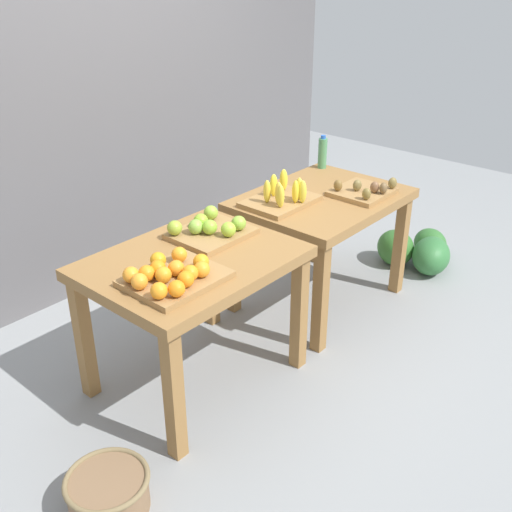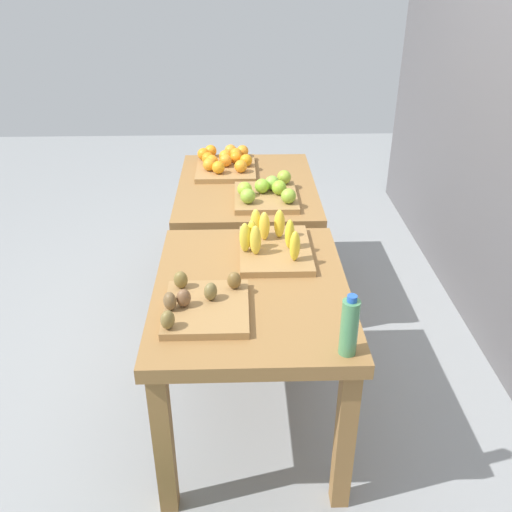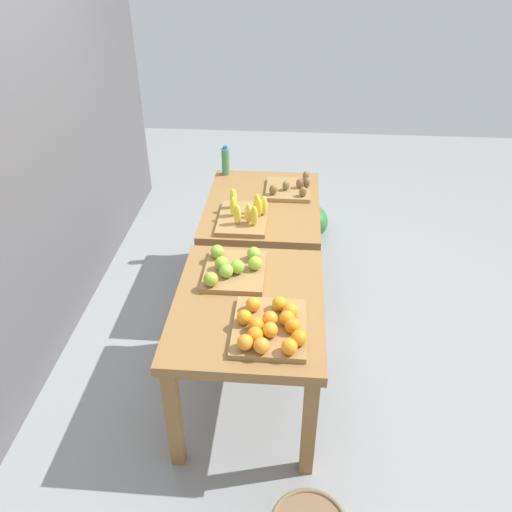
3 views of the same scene
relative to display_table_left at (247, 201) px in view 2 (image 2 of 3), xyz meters
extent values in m
plane|color=gray|center=(0.56, 0.00, -0.64)|extent=(8.00, 8.00, 0.00)
cube|color=olive|center=(0.00, 0.00, 0.08)|extent=(1.04, 0.80, 0.06)
cube|color=olive|center=(-0.46, -0.34, -0.29)|extent=(0.07, 0.07, 0.69)
cube|color=olive|center=(0.46, -0.34, -0.29)|extent=(0.07, 0.07, 0.69)
cube|color=olive|center=(-0.46, 0.34, -0.29)|extent=(0.07, 0.07, 0.69)
cube|color=olive|center=(0.46, 0.34, -0.29)|extent=(0.07, 0.07, 0.69)
cube|color=olive|center=(1.12, 0.00, 0.08)|extent=(1.04, 0.80, 0.06)
cube|color=olive|center=(0.66, -0.34, -0.29)|extent=(0.07, 0.07, 0.69)
cube|color=olive|center=(1.58, -0.34, -0.29)|extent=(0.07, 0.07, 0.69)
cube|color=olive|center=(0.66, 0.34, -0.29)|extent=(0.07, 0.07, 0.69)
cube|color=olive|center=(1.58, 0.34, -0.29)|extent=(0.07, 0.07, 0.69)
cube|color=#9D7443|center=(-0.22, -0.12, 0.12)|extent=(0.44, 0.36, 0.03)
sphere|color=orange|center=(-0.26, -0.24, 0.18)|extent=(0.11, 0.11, 0.08)
sphere|color=orange|center=(-0.09, -0.17, 0.18)|extent=(0.09, 0.09, 0.08)
sphere|color=orange|center=(-0.21, -0.13, 0.18)|extent=(0.10, 0.10, 0.08)
sphere|color=orange|center=(-0.29, -0.13, 0.18)|extent=(0.08, 0.08, 0.08)
sphere|color=orange|center=(-0.21, 0.00, 0.18)|extent=(0.10, 0.10, 0.08)
sphere|color=orange|center=(-0.40, -0.22, 0.18)|extent=(0.11, 0.11, 0.08)
sphere|color=orange|center=(-0.40, -0.10, 0.18)|extent=(0.10, 0.10, 0.08)
sphere|color=orange|center=(-0.39, -0.02, 0.18)|extent=(0.10, 0.10, 0.08)
sphere|color=orange|center=(-0.11, -0.03, 0.18)|extent=(0.11, 0.11, 0.08)
sphere|color=orange|center=(-0.14, -0.22, 0.18)|extent=(0.10, 0.10, 0.08)
sphere|color=orange|center=(-0.34, -0.27, 0.18)|extent=(0.08, 0.08, 0.08)
sphere|color=orange|center=(-0.20, -0.21, 0.18)|extent=(0.09, 0.09, 0.08)
sphere|color=orange|center=(-0.33, -0.06, 0.18)|extent=(0.11, 0.11, 0.08)
sphere|color=orange|center=(-0.27, -0.06, 0.18)|extent=(0.11, 0.11, 0.08)
cube|color=#9D7443|center=(0.24, 0.10, 0.12)|extent=(0.40, 0.34, 0.03)
sphere|color=#8CBC2F|center=(0.24, 0.17, 0.18)|extent=(0.11, 0.11, 0.08)
sphere|color=#8AB739|center=(0.35, 0.00, 0.18)|extent=(0.10, 0.10, 0.08)
sphere|color=#89BD34|center=(0.21, 0.08, 0.18)|extent=(0.11, 0.11, 0.08)
sphere|color=#86B741|center=(0.17, 0.14, 0.18)|extent=(0.11, 0.11, 0.08)
sphere|color=#96C134|center=(0.25, -0.01, 0.18)|extent=(0.11, 0.11, 0.08)
sphere|color=#8EB837|center=(0.36, 0.21, 0.18)|extent=(0.11, 0.11, 0.08)
sphere|color=#91AD33|center=(0.08, 0.21, 0.18)|extent=(0.11, 0.11, 0.08)
cube|color=#9D7443|center=(0.85, 0.11, 0.12)|extent=(0.44, 0.32, 0.03)
ellipsoid|color=yellow|center=(0.74, 0.03, 0.21)|extent=(0.05, 0.06, 0.14)
ellipsoid|color=yellow|center=(0.91, 0.02, 0.21)|extent=(0.05, 0.05, 0.14)
ellipsoid|color=yellow|center=(0.75, 0.14, 0.21)|extent=(0.05, 0.06, 0.14)
ellipsoid|color=yellow|center=(0.77, 0.07, 0.21)|extent=(0.06, 0.06, 0.14)
ellipsoid|color=yellow|center=(0.88, -0.02, 0.21)|extent=(0.05, 0.06, 0.14)
ellipsoid|color=yellow|center=(0.86, 0.18, 0.21)|extent=(0.06, 0.05, 0.14)
ellipsoid|color=yellow|center=(0.97, 0.19, 0.21)|extent=(0.07, 0.07, 0.14)
ellipsoid|color=yellow|center=(0.86, 0.01, 0.21)|extent=(0.07, 0.07, 0.14)
cube|color=#9D7443|center=(1.31, -0.17, 0.12)|extent=(0.36, 0.32, 0.03)
ellipsoid|color=brown|center=(1.33, -0.31, 0.18)|extent=(0.07, 0.07, 0.07)
ellipsoid|color=brown|center=(1.19, -0.07, 0.18)|extent=(0.05, 0.06, 0.07)
ellipsoid|color=brown|center=(1.31, -0.26, 0.18)|extent=(0.07, 0.07, 0.07)
ellipsoid|color=olive|center=(1.18, -0.28, 0.18)|extent=(0.05, 0.06, 0.07)
ellipsoid|color=olive|center=(1.45, -0.30, 0.18)|extent=(0.07, 0.07, 0.07)
ellipsoid|color=olive|center=(1.27, -0.16, 0.18)|extent=(0.07, 0.07, 0.07)
cylinder|color=#4C8C59|center=(1.57, 0.32, 0.21)|extent=(0.06, 0.06, 0.21)
cylinder|color=blue|center=(1.57, 0.32, 0.33)|extent=(0.03, 0.03, 0.02)
cylinder|color=#806144|center=(-0.86, -0.35, -0.56)|extent=(0.34, 0.34, 0.16)
torus|color=olive|center=(-0.86, -0.35, -0.48)|extent=(0.36, 0.36, 0.02)
camera|label=1|loc=(-1.83, -2.01, 1.48)|focal=42.56mm
camera|label=2|loc=(3.08, -0.04, 1.34)|focal=39.47mm
camera|label=3|loc=(-2.16, -0.21, 1.84)|focal=36.63mm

